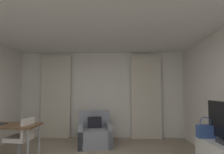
{
  "coord_description": "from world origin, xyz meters",
  "views": [
    {
      "loc": [
        0.52,
        -2.67,
        1.41
      ],
      "look_at": [
        0.39,
        1.32,
        1.71
      ],
      "focal_mm": 29.43,
      "sensor_mm": 36.0,
      "label": 1
    }
  ],
  "objects": [
    {
      "name": "wall_window",
      "position": [
        0.0,
        3.03,
        1.3
      ],
      "size": [
        5.12,
        0.06,
        2.6
      ],
      "color": "silver",
      "rests_on": "ground"
    },
    {
      "name": "ceiling",
      "position": [
        0.0,
        0.0,
        2.63
      ],
      "size": [
        5.12,
        6.12,
        0.06
      ],
      "primitive_type": "cube",
      "color": "white",
      "rests_on": "wall_left"
    },
    {
      "name": "curtain_left_panel",
      "position": [
        -1.38,
        2.9,
        1.25
      ],
      "size": [
        0.9,
        0.06,
        2.5
      ],
      "color": "beige",
      "rests_on": "ground"
    },
    {
      "name": "curtain_right_panel",
      "position": [
        1.38,
        2.9,
        1.25
      ],
      "size": [
        0.9,
        0.06,
        2.5
      ],
      "color": "beige",
      "rests_on": "ground"
    },
    {
      "name": "armchair",
      "position": [
        -0.08,
        2.16,
        0.29
      ],
      "size": [
        0.96,
        0.91,
        0.86
      ],
      "color": "gray",
      "rests_on": "ground"
    },
    {
      "name": "desk_chair",
      "position": [
        -1.33,
        0.86,
        0.39
      ],
      "size": [
        0.48,
        0.48,
        0.88
      ],
      "color": "gray",
      "rests_on": "ground"
    },
    {
      "name": "handbag_primary",
      "position": [
        2.08,
        0.71,
        0.7
      ],
      "size": [
        0.3,
        0.14,
        0.37
      ],
      "color": "#335193",
      "rests_on": "tv_console"
    }
  ]
}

